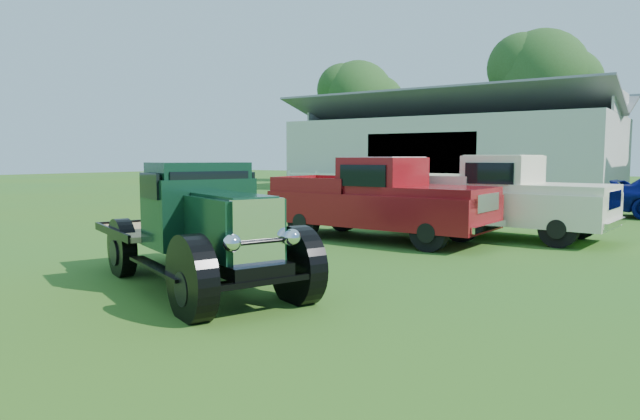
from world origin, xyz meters
The scene contains 8 objects.
ground centered at (0.00, 0.00, 0.00)m, with size 120.00×120.00×0.00m, color #2C6723.
shed_left centered at (-7.00, 26.00, 2.80)m, with size 18.80×10.20×5.60m, color beige, non-canonical shape.
fence_rail centered at (-8.00, 20.00, 0.60)m, with size 14.20×0.16×1.20m, color white, non-canonical shape.
tree_a centered at (-18.00, 33.00, 5.25)m, with size 6.30×6.30×10.50m, color #254117, non-canonical shape.
tree_b centered at (-4.00, 34.00, 5.75)m, with size 6.90×6.90×11.50m, color #254117, non-canonical shape.
vintage_flatbed centered at (-0.53, -1.13, 0.96)m, with size 4.87×1.93×1.93m, color #0F3120, non-canonical shape.
red_pickup centered at (-0.57, 4.85, 1.02)m, with size 5.58×2.15×2.04m, color maroon, non-canonical shape.
white_pickup centered at (1.63, 7.05, 1.01)m, with size 5.49×2.13×2.01m, color #EEE6C4, non-canonical shape.
Camera 1 is at (6.05, -7.28, 2.01)m, focal length 32.00 mm.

